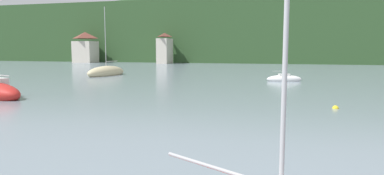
{
  "coord_description": "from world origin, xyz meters",
  "views": [
    {
      "loc": [
        7.14,
        11.26,
        4.42
      ],
      "look_at": [
        0.0,
        38.3,
        1.19
      ],
      "focal_mm": 31.7,
      "sensor_mm": 36.0,
      "label": 1
    }
  ],
  "objects_px": {
    "shore_building_westcentral": "(165,49)",
    "sailboat_far_5": "(284,79)",
    "sailboat_far_6": "(106,72)",
    "mooring_buoy_mid": "(335,108)",
    "shore_building_west": "(85,48)"
  },
  "relations": [
    {
      "from": "shore_building_west",
      "to": "mooring_buoy_mid",
      "type": "relative_size",
      "value": 20.9
    },
    {
      "from": "shore_building_westcentral",
      "to": "mooring_buoy_mid",
      "type": "relative_size",
      "value": 19.63
    },
    {
      "from": "mooring_buoy_mid",
      "to": "shore_building_west",
      "type": "bearing_deg",
      "value": 133.0
    },
    {
      "from": "sailboat_far_5",
      "to": "sailboat_far_6",
      "type": "bearing_deg",
      "value": 161.61
    },
    {
      "from": "sailboat_far_5",
      "to": "sailboat_far_6",
      "type": "height_order",
      "value": "sailboat_far_6"
    },
    {
      "from": "sailboat_far_5",
      "to": "mooring_buoy_mid",
      "type": "height_order",
      "value": "sailboat_far_5"
    },
    {
      "from": "sailboat_far_6",
      "to": "shore_building_west",
      "type": "bearing_deg",
      "value": -132.82
    },
    {
      "from": "sailboat_far_6",
      "to": "mooring_buoy_mid",
      "type": "distance_m",
      "value": 39.32
    },
    {
      "from": "shore_building_westcentral",
      "to": "mooring_buoy_mid",
      "type": "distance_m",
      "value": 78.02
    },
    {
      "from": "shore_building_westcentral",
      "to": "sailboat_far_5",
      "type": "xyz_separation_m",
      "value": [
        33.82,
        -47.32,
        -4.05
      ]
    },
    {
      "from": "shore_building_westcentral",
      "to": "sailboat_far_5",
      "type": "relative_size",
      "value": 1.21
    },
    {
      "from": "shore_building_westcentral",
      "to": "sailboat_far_6",
      "type": "xyz_separation_m",
      "value": [
        5.7,
        -45.06,
        -3.84
      ]
    },
    {
      "from": "sailboat_far_6",
      "to": "mooring_buoy_mid",
      "type": "bearing_deg",
      "value": 65.44
    },
    {
      "from": "shore_building_west",
      "to": "shore_building_westcentral",
      "type": "bearing_deg",
      "value": 0.25
    },
    {
      "from": "shore_building_west",
      "to": "sailboat_far_6",
      "type": "bearing_deg",
      "value": -54.58
    }
  ]
}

